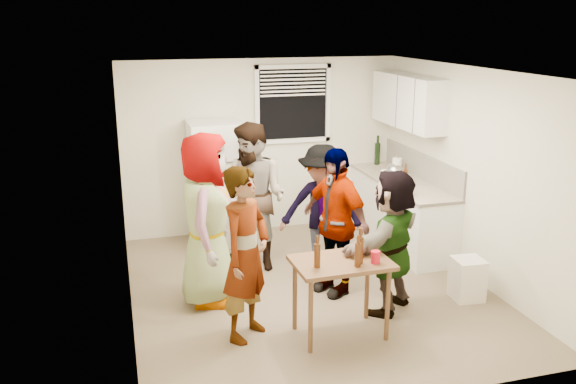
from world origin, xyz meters
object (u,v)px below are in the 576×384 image
object	(u,v)px
trash_bin	(467,278)
guest_grey	(210,300)
guest_orange	(389,308)
guest_stripe	(248,335)
guest_back_left	(255,266)
guest_black	(333,291)
refrigerator	(216,183)
wine_bottle	(377,164)
beer_bottle_counter	(405,186)
blue_cup	(409,196)
guest_back_right	(321,269)
beer_bottle_table	(359,263)
serving_table	(340,334)
red_cup	(375,263)
kettle	(394,178)

from	to	relation	value
trash_bin	guest_grey	size ratio (longest dim) A/B	0.25
guest_orange	guest_stripe	bearing A→B (deg)	-34.22
guest_back_left	guest_orange	distance (m)	1.91
guest_stripe	guest_black	size ratio (longest dim) A/B	1.02
refrigerator	guest_stripe	distance (m)	2.85
wine_bottle	guest_back_left	world-z (taller)	wine_bottle
beer_bottle_counter	blue_cup	xyz separation A→B (m)	(-0.16, -0.44, 0.00)
guest_back_right	guest_black	size ratio (longest dim) A/B	0.94
refrigerator	trash_bin	bearing A→B (deg)	-47.46
beer_bottle_table	serving_table	bearing A→B (deg)	146.15
trash_bin	guest_back_left	bearing A→B (deg)	143.28
guest_back_right	guest_orange	world-z (taller)	guest_back_right
blue_cup	serving_table	distance (m)	2.28
refrigerator	guest_grey	distance (m)	2.06
blue_cup	guest_stripe	world-z (taller)	blue_cup
guest_back_right	refrigerator	bearing A→B (deg)	151.61
guest_back_left	red_cup	bearing A→B (deg)	-24.19
guest_grey	guest_back_left	world-z (taller)	guest_back_left
guest_grey	guest_black	size ratio (longest dim) A/B	1.13
kettle	guest_back_left	world-z (taller)	kettle
beer_bottle_counter	wine_bottle	bearing A→B (deg)	83.07
guest_stripe	guest_back_right	distance (m)	1.85
serving_table	red_cup	xyz separation A→B (m)	(0.29, -0.14, 0.79)
kettle	trash_bin	distance (m)	2.10
guest_stripe	beer_bottle_table	bearing A→B (deg)	-63.02
serving_table	guest_grey	xyz separation A→B (m)	(-1.13, 1.11, 0.00)
wine_bottle	kettle	bearing A→B (deg)	-96.97
beer_bottle_counter	serving_table	bearing A→B (deg)	-129.98
wine_bottle	guest_stripe	world-z (taller)	wine_bottle
kettle	guest_orange	xyz separation A→B (m)	(-0.97, -1.98, -0.90)
guest_orange	red_cup	bearing A→B (deg)	11.60
refrigerator	kettle	distance (m)	2.47
kettle	red_cup	world-z (taller)	kettle
blue_cup	beer_bottle_table	distance (m)	2.08
wine_bottle	serving_table	xyz separation A→B (m)	(-1.78, -3.18, -0.90)
refrigerator	guest_orange	distance (m)	3.06
trash_bin	guest_grey	distance (m)	2.89
beer_bottle_counter	guest_grey	size ratio (longest dim) A/B	0.12
wine_bottle	guest_back_right	size ratio (longest dim) A/B	0.21
wine_bottle	serving_table	world-z (taller)	wine_bottle
wine_bottle	trash_bin	xyz separation A→B (m)	(-0.13, -2.81, -0.65)
wine_bottle	red_cup	world-z (taller)	wine_bottle
guest_back_left	guest_black	bearing A→B (deg)	-6.36
kettle	trash_bin	world-z (taller)	kettle
guest_back_left	guest_stripe	bearing A→B (deg)	-58.83
trash_bin	beer_bottle_table	world-z (taller)	beer_bottle_table
kettle	guest_back_left	size ratio (longest dim) A/B	0.15
beer_bottle_counter	red_cup	xyz separation A→B (m)	(-1.34, -2.08, -0.11)
guest_grey	guest_black	bearing A→B (deg)	-78.80
blue_cup	guest_stripe	distance (m)	2.82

